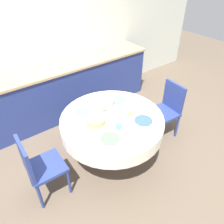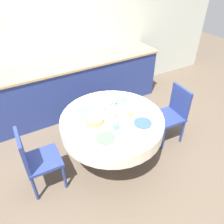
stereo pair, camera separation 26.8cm
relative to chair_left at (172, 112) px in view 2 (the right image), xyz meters
name	(u,v)px [view 2 (the right image)]	position (x,y,z in m)	size (l,w,h in m)	color
ground_plane	(112,157)	(-0.99, 0.07, -0.48)	(12.00, 12.00, 0.00)	brown
wall_back	(60,34)	(-0.99, 1.82, 0.82)	(7.00, 0.05, 2.60)	beige
kitchen_counter	(72,87)	(-0.99, 1.49, -0.02)	(3.24, 0.64, 0.93)	navy
dining_table	(112,125)	(-0.99, 0.07, 0.12)	(1.31, 1.31, 0.72)	olive
chair_left	(172,112)	(0.00, 0.00, 0.00)	(0.43, 0.43, 0.87)	navy
chair_right	(35,158)	(-1.99, 0.11, 0.00)	(0.41, 0.41, 0.87)	navy
plate_near_left	(106,138)	(-1.25, -0.23, 0.25)	(0.22, 0.22, 0.01)	#5BA85B
cup_near_left	(116,126)	(-1.06, -0.15, 0.28)	(0.08, 0.08, 0.08)	#5BA39E
plate_near_right	(143,123)	(-0.73, -0.22, 0.25)	(0.22, 0.22, 0.01)	#3856AD
cup_near_right	(130,114)	(-0.79, -0.03, 0.28)	(0.08, 0.08, 0.08)	#DBB766
plate_far_left	(84,110)	(-1.23, 0.38, 0.25)	(0.22, 0.22, 0.01)	#60BCB7
cup_far_left	(94,114)	(-1.19, 0.19, 0.28)	(0.08, 0.08, 0.08)	white
plate_far_right	(120,100)	(-0.71, 0.34, 0.25)	(0.22, 0.22, 0.01)	#60BCB7
cup_far_right	(111,104)	(-0.89, 0.28, 0.28)	(0.08, 0.08, 0.08)	#CC4C3D
coffee_carafe	(111,112)	(-1.03, 0.04, 0.35)	(0.12, 0.12, 0.26)	#B2B2B7
teapot	(107,103)	(-0.97, 0.26, 0.34)	(0.23, 0.17, 0.22)	silver
bread_basket	(95,120)	(-1.23, 0.09, 0.27)	(0.22, 0.22, 0.07)	tan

